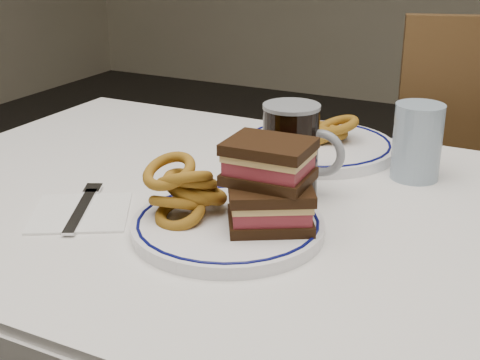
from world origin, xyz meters
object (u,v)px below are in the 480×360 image
at_px(chair_far, 476,186).
at_px(far_plate, 316,146).
at_px(reuben_sandwich, 270,184).
at_px(beer_mug, 292,150).
at_px(main_plate, 228,226).

xyz_separation_m(chair_far, far_plate, (-0.24, -0.53, 0.23)).
xyz_separation_m(reuben_sandwich, beer_mug, (-0.03, 0.15, -0.00)).
bearing_deg(main_plate, chair_far, 76.21).
distance_m(reuben_sandwich, far_plate, 0.38).
relative_size(beer_mug, far_plate, 0.51).
xyz_separation_m(chair_far, beer_mug, (-0.20, -0.75, 0.30)).
distance_m(chair_far, far_plate, 0.63).
bearing_deg(beer_mug, main_plate, -98.57).
height_order(chair_far, main_plate, chair_far).
bearing_deg(chair_far, beer_mug, -104.95).
bearing_deg(main_plate, reuben_sandwich, 19.93).
height_order(main_plate, far_plate, far_plate).
height_order(reuben_sandwich, beer_mug, beer_mug).
bearing_deg(beer_mug, far_plate, 100.43).
height_order(chair_far, far_plate, chair_far).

